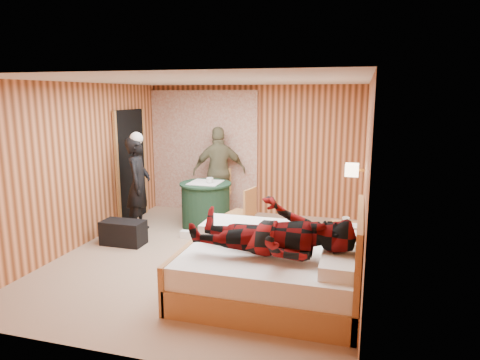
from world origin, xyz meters
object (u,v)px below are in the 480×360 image
(chair_far, at_px, (219,189))
(woman_standing, at_px, (139,185))
(man_on_bed, at_px, (272,221))
(duffel_bag, at_px, (123,233))
(bed, at_px, (273,270))
(chair_near, at_px, (245,209))
(man_at_table, at_px, (219,172))
(round_table, at_px, (206,204))
(nightstand, at_px, (344,247))
(wall_lamp, at_px, (352,170))

(chair_far, distance_m, woman_standing, 1.63)
(chair_far, distance_m, man_on_bed, 3.71)
(chair_far, bearing_deg, woman_standing, -127.52)
(man_on_bed, bearing_deg, duffel_bag, 153.57)
(bed, xyz_separation_m, chair_near, (-0.86, 1.89, 0.17))
(bed, height_order, man_at_table, man_at_table)
(woman_standing, bearing_deg, man_on_bed, -139.92)
(round_table, xyz_separation_m, woman_standing, (-1.01, -0.53, 0.41))
(nightstand, bearing_deg, wall_lamp, 82.96)
(bed, bearing_deg, chair_far, 119.16)
(man_on_bed, bearing_deg, wall_lamp, 64.89)
(man_at_table, distance_m, man_on_bed, 3.73)
(man_on_bed, bearing_deg, round_table, 124.08)
(chair_near, distance_m, duffel_bag, 1.96)
(chair_far, relative_size, duffel_bag, 1.39)
(duffel_bag, bearing_deg, man_at_table, 65.04)
(wall_lamp, distance_m, nightstand, 1.06)
(chair_far, bearing_deg, chair_near, -52.42)
(bed, relative_size, chair_far, 2.19)
(wall_lamp, bearing_deg, bed, -119.38)
(wall_lamp, height_order, duffel_bag, wall_lamp)
(chair_far, bearing_deg, round_table, -88.60)
(round_table, distance_m, chair_far, 0.73)
(wall_lamp, xyz_separation_m, bed, (-0.80, -1.42, -0.98))
(woman_standing, height_order, man_on_bed, man_on_bed)
(woman_standing, bearing_deg, chair_near, -100.33)
(woman_standing, distance_m, man_on_bed, 3.40)
(man_at_table, bearing_deg, chair_near, 102.60)
(man_at_table, bearing_deg, duffel_bag, 42.67)
(wall_lamp, height_order, round_table, wall_lamp)
(chair_near, height_order, man_at_table, man_at_table)
(duffel_bag, xyz_separation_m, woman_standing, (-0.09, 0.70, 0.63))
(chair_near, height_order, duffel_bag, chair_near)
(wall_lamp, xyz_separation_m, woman_standing, (-3.51, 0.36, -0.49))
(man_at_table, xyz_separation_m, man_on_bed, (1.72, -3.30, 0.12))
(chair_near, bearing_deg, man_at_table, -130.71)
(wall_lamp, height_order, chair_far, wall_lamp)
(round_table, bearing_deg, man_at_table, 90.00)
(bed, height_order, nightstand, bed)
(bed, distance_m, chair_far, 3.48)
(round_table, distance_m, man_on_bed, 3.12)
(bed, height_order, duffel_bag, bed)
(chair_near, bearing_deg, bed, 38.78)
(chair_near, bearing_deg, duffel_bag, -51.23)
(wall_lamp, distance_m, duffel_bag, 3.61)
(bed, relative_size, man_on_bed, 1.15)
(wall_lamp, relative_size, chair_near, 0.31)
(nightstand, bearing_deg, bed, -125.25)
(nightstand, bearing_deg, man_at_table, 140.70)
(duffel_bag, bearing_deg, wall_lamp, 5.56)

